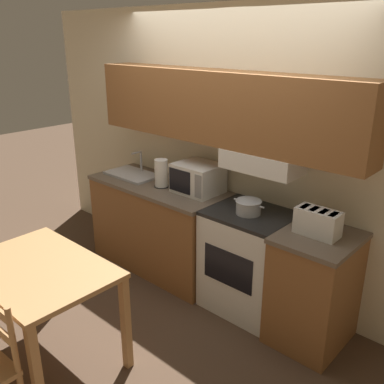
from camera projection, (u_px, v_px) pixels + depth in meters
ground_plane at (225, 274)px, 4.34m from camera, size 16.00×16.00×0.00m
wall_back at (227, 134)px, 3.79m from camera, size 5.11×0.38×2.55m
lower_counter_main at (160, 226)px, 4.37m from camera, size 1.48×0.64×0.91m
lower_counter_right_stub at (314, 289)px, 3.29m from camera, size 0.55×0.64×0.91m
stove_range at (248, 261)px, 3.69m from camera, size 0.69×0.59×0.91m
cooking_pot at (249, 206)px, 3.49m from camera, size 0.30×0.22×0.12m
microwave at (198, 178)px, 3.95m from camera, size 0.41×0.36×0.27m
toaster at (318, 222)px, 3.11m from camera, size 0.33×0.16×0.20m
sink_basin at (132, 174)px, 4.45m from camera, size 0.56×0.34×0.24m
paper_towel_roll at (161, 173)px, 4.09m from camera, size 0.15×0.15×0.27m
dining_table at (40, 280)px, 3.00m from camera, size 1.09×0.76×0.78m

